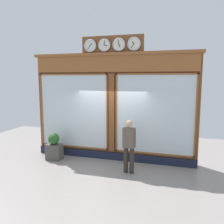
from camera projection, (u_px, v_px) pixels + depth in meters
name	position (u px, v px, depth m)	size (l,w,h in m)	color
ground_plane	(81.00, 196.00, 5.87)	(14.00, 14.00, 0.00)	gray
shop_facade	(113.00, 106.00, 8.36)	(6.00, 0.42, 4.39)	brown
pedestrian	(129.00, 144.00, 7.20)	(0.39, 0.27, 1.69)	#312A24
planter_box	(54.00, 152.00, 8.48)	(0.56, 0.36, 0.57)	#4C4742
planter_shrub	(54.00, 139.00, 8.41)	(0.41, 0.41, 0.41)	#285623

